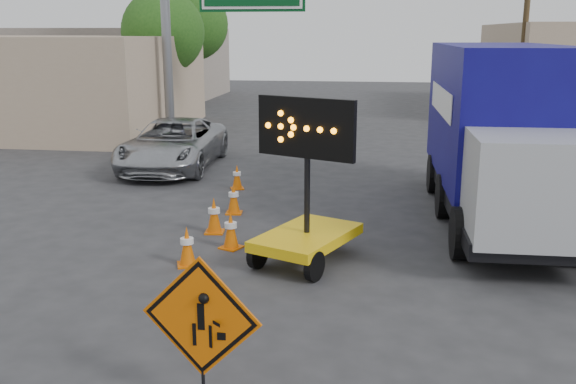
% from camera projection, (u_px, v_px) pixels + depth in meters
% --- Properties ---
extents(curb_right, '(0.40, 60.00, 0.12)m').
position_uv_depth(curb_right, '(547.00, 162.00, 20.89)').
color(curb_right, gray).
rests_on(curb_right, ground).
extents(storefront_left_near, '(14.00, 10.00, 4.00)m').
position_uv_depth(storefront_left_near, '(19.00, 83.00, 28.14)').
color(storefront_left_near, tan).
rests_on(storefront_left_near, ground).
extents(storefront_left_far, '(12.00, 10.00, 4.40)m').
position_uv_depth(storefront_left_far, '(122.00, 63.00, 41.67)').
color(storefront_left_far, gray).
rests_on(storefront_left_far, ground).
extents(highway_gantry, '(6.18, 0.38, 6.90)m').
position_uv_depth(highway_gantry, '(218.00, 7.00, 24.11)').
color(highway_gantry, slate).
rests_on(highway_gantry, ground).
extents(utility_pole_far, '(1.80, 0.26, 9.00)m').
position_uv_depth(utility_pole_far, '(526.00, 20.00, 28.30)').
color(utility_pole_far, '#43341D').
rests_on(utility_pole_far, ground).
extents(tree_left_near, '(3.71, 3.71, 6.03)m').
position_uv_depth(tree_left_near, '(163.00, 32.00, 28.71)').
color(tree_left_near, '#43341D').
rests_on(tree_left_near, ground).
extents(tree_left_far, '(4.10, 4.10, 6.66)m').
position_uv_depth(tree_left_far, '(192.00, 24.00, 36.42)').
color(tree_left_far, '#43341D').
rests_on(tree_left_far, ground).
extents(construction_sign, '(1.39, 0.99, 1.86)m').
position_uv_depth(construction_sign, '(202.00, 332.00, 7.01)').
color(construction_sign, black).
rests_on(construction_sign, ground).
extents(arrow_board, '(2.04, 2.48, 3.06)m').
position_uv_depth(arrow_board, '(307.00, 227.00, 11.81)').
color(arrow_board, yellow).
rests_on(arrow_board, ground).
extents(pickup_truck, '(2.73, 5.58, 1.53)m').
position_uv_depth(pickup_truck, '(173.00, 144.00, 20.05)').
color(pickup_truck, '#A6A8AD').
rests_on(pickup_truck, ground).
extents(box_truck, '(2.73, 8.23, 3.89)m').
position_uv_depth(box_truck, '(501.00, 143.00, 14.25)').
color(box_truck, black).
rests_on(box_truck, ground).
extents(cone_a, '(0.48, 0.48, 0.75)m').
position_uv_depth(cone_a, '(187.00, 246.00, 11.70)').
color(cone_a, '#DA5B04').
rests_on(cone_a, ground).
extents(cone_b, '(0.50, 0.50, 0.75)m').
position_uv_depth(cone_b, '(231.00, 230.00, 12.64)').
color(cone_b, '#DA5B04').
rests_on(cone_b, ground).
extents(cone_c, '(0.43, 0.43, 0.77)m').
position_uv_depth(cone_c, '(214.00, 215.00, 13.62)').
color(cone_c, '#DA5B04').
rests_on(cone_c, ground).
extents(cone_d, '(0.41, 0.41, 0.73)m').
position_uv_depth(cone_d, '(234.00, 198.00, 15.08)').
color(cone_d, '#DA5B04').
rests_on(cone_d, ground).
extents(cone_e, '(0.44, 0.44, 0.68)m').
position_uv_depth(cone_e, '(237.00, 177.00, 17.46)').
color(cone_e, '#DA5B04').
rests_on(cone_e, ground).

